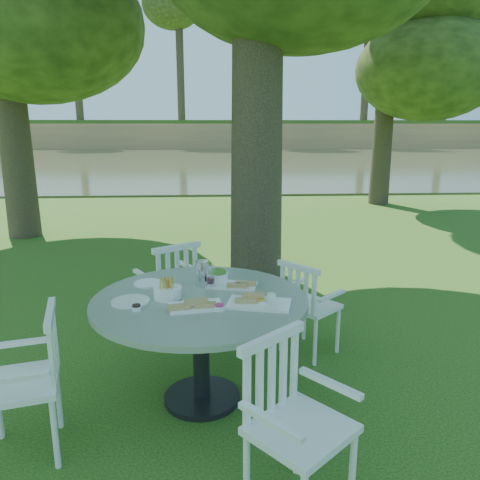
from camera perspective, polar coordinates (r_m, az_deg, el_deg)
The scene contains 9 objects.
ground at distance 4.85m, azimuth 0.14°, elevation -10.37°, with size 140.00×140.00×0.00m, color #1C400D.
table at distance 3.38m, azimuth -4.86°, elevation -9.22°, with size 1.52×1.52×0.80m.
chair_ne at distance 4.12m, azimuth 7.88°, elevation -7.45°, with size 0.59×0.59×0.85m.
chair_nw at distance 4.42m, azimuth -8.28°, elevation -5.25°, with size 0.64×0.63×0.94m.
chair_sw at distance 3.18m, azimuth -23.59°, elevation -14.46°, with size 0.54×0.56×0.92m.
chair_se at distance 2.58m, azimuth 5.79°, elevation -19.94°, with size 0.65×0.64×0.94m.
tableware at distance 3.39m, azimuth -5.04°, elevation -5.96°, with size 1.24×0.80×0.20m.
river at distance 27.50m, azimuth -2.78°, elevation 9.56°, with size 100.00×28.00×0.12m, color #373A22.
far_bank at distance 45.85m, azimuth -2.78°, elevation 20.29°, with size 100.00×18.00×15.20m.
Camera 1 is at (-0.27, -4.42, 1.98)m, focal length 35.00 mm.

